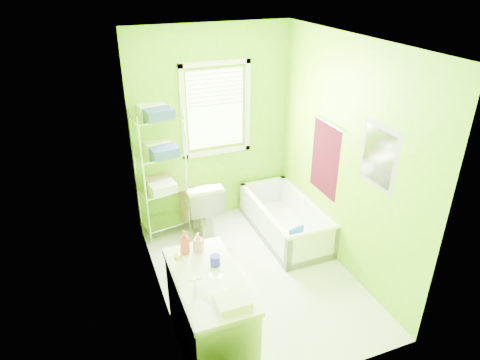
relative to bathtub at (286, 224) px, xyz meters
name	(u,v)px	position (x,y,z in m)	size (l,w,h in m)	color
ground	(254,275)	(-0.70, -0.62, -0.15)	(2.90, 2.90, 0.00)	silver
room_envelope	(257,151)	(-0.70, -0.62, 1.39)	(2.14, 2.94, 2.62)	#6AAE08
window	(216,104)	(-0.65, 0.81, 1.46)	(0.92, 0.05, 1.22)	white
door	(183,283)	(-1.74, -1.61, 0.85)	(0.09, 0.80, 2.00)	white
right_wall_decor	(344,158)	(0.33, -0.63, 1.17)	(0.04, 1.48, 1.17)	#3C0611
bathtub	(286,224)	(0.00, 0.00, 0.00)	(0.69, 1.48, 0.48)	white
toilet	(201,205)	(-1.01, 0.48, 0.25)	(0.45, 0.79, 0.81)	white
vanity	(210,312)	(-1.49, -1.43, 0.29)	(0.56, 1.10, 1.07)	silver
wire_shelf_unit	(161,159)	(-1.43, 0.65, 0.90)	(0.63, 0.50, 1.72)	silver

